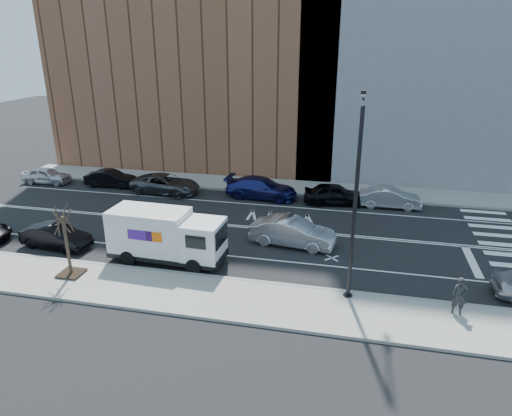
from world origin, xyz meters
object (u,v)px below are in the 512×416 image
at_px(fedex_van, 166,235).
at_px(driving_sedan, 293,232).
at_px(far_parked_b, 111,178).
at_px(far_parked_a, 46,175).
at_px(pedestrian, 459,296).

relative_size(fedex_van, driving_sedan, 1.29).
bearing_deg(far_parked_b, far_parked_a, 90.98).
relative_size(fedex_van, pedestrian, 3.70).
xyz_separation_m(far_parked_b, driving_sedan, (16.30, -8.01, 0.14)).
relative_size(fedex_van, far_parked_a, 1.60).
bearing_deg(fedex_van, far_parked_b, 132.82).
height_order(fedex_van, far_parked_a, fedex_van).
xyz_separation_m(driving_sedan, pedestrian, (8.19, -5.80, 0.20)).
bearing_deg(far_parked_a, fedex_van, -128.78).
xyz_separation_m(far_parked_b, pedestrian, (24.49, -13.81, 0.33)).
bearing_deg(far_parked_a, pedestrian, -117.11).
height_order(far_parked_a, driving_sedan, driving_sedan).
bearing_deg(fedex_van, driving_sedan, 31.18).
relative_size(far_parked_a, far_parked_b, 0.96).
height_order(fedex_van, far_parked_b, fedex_van).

